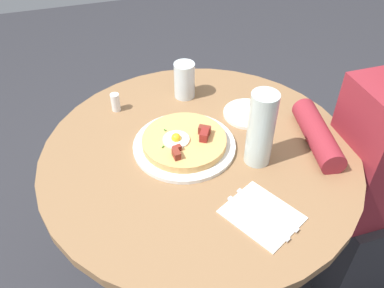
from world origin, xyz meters
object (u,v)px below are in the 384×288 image
(knife, at_px, (257,218))
(water_glass, at_px, (184,80))
(fork, at_px, (267,209))
(bread_plate, at_px, (247,114))
(person_seated, at_px, (380,189))
(salt_shaker, at_px, (115,102))
(breakfast_pizza, at_px, (184,141))
(water_bottle, at_px, (261,129))
(dining_table, at_px, (199,193))
(pizza_plate, at_px, (184,145))

(knife, height_order, water_glass, water_glass)
(fork, xyz_separation_m, knife, (-0.03, -0.02, 0.00))
(bread_plate, height_order, knife, bread_plate)
(person_seated, distance_m, salt_shaker, 0.92)
(bread_plate, distance_m, salt_shaker, 0.42)
(breakfast_pizza, bearing_deg, salt_shaker, 123.99)
(water_bottle, bearing_deg, bread_plate, 74.47)
(dining_table, bearing_deg, pizza_plate, 139.86)
(breakfast_pizza, height_order, fork, breakfast_pizza)
(dining_table, height_order, water_glass, water_glass)
(fork, relative_size, water_glass, 1.49)
(pizza_plate, distance_m, breakfast_pizza, 0.02)
(knife, bearing_deg, breakfast_pizza, -10.61)
(person_seated, distance_m, fork, 0.59)
(breakfast_pizza, relative_size, water_glass, 1.99)
(breakfast_pizza, height_order, salt_shaker, breakfast_pizza)
(breakfast_pizza, relative_size, bread_plate, 1.59)
(person_seated, relative_size, water_bottle, 5.20)
(dining_table, bearing_deg, fork, -70.29)
(person_seated, bearing_deg, dining_table, 169.68)
(knife, bearing_deg, person_seated, -102.06)
(salt_shaker, bearing_deg, breakfast_pizza, -56.01)
(water_glass, bearing_deg, bread_plate, -44.98)
(person_seated, distance_m, pizza_plate, 0.70)
(bread_plate, relative_size, water_glass, 1.25)
(person_seated, distance_m, water_glass, 0.75)
(pizza_plate, distance_m, fork, 0.31)
(water_glass, bearing_deg, fork, -84.13)
(knife, xyz_separation_m, water_glass, (-0.02, 0.55, 0.05))
(breakfast_pizza, xyz_separation_m, salt_shaker, (-0.16, 0.24, 0.01))
(dining_table, xyz_separation_m, fork, (0.09, -0.25, 0.18))
(pizza_plate, xyz_separation_m, breakfast_pizza, (0.00, -0.00, 0.02))
(water_glass, distance_m, water_bottle, 0.37)
(fork, bearing_deg, salt_shaker, 0.64)
(dining_table, height_order, salt_shaker, salt_shaker)
(knife, bearing_deg, dining_table, -15.97)
(dining_table, bearing_deg, salt_shaker, 126.36)
(person_seated, xyz_separation_m, salt_shaker, (-0.80, 0.38, 0.27))
(breakfast_pizza, distance_m, bread_plate, 0.25)
(bread_plate, xyz_separation_m, knife, (-0.14, -0.39, 0.00))
(dining_table, distance_m, person_seated, 0.62)
(breakfast_pizza, xyz_separation_m, bread_plate, (0.23, 0.09, -0.02))
(water_glass, distance_m, salt_shaker, 0.23)
(person_seated, distance_m, breakfast_pizza, 0.71)
(dining_table, height_order, water_bottle, water_bottle)
(person_seated, height_order, knife, person_seated)
(knife, relative_size, water_bottle, 0.82)
(person_seated, relative_size, fork, 6.31)
(salt_shaker, bearing_deg, dining_table, -53.64)
(pizza_plate, bearing_deg, person_seated, -12.39)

